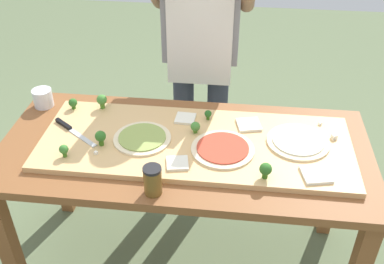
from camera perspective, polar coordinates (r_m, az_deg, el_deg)
name	(u,v)px	position (r m, az deg, el deg)	size (l,w,h in m)	color
ground_plane	(186,261)	(2.57, -0.78, -15.94)	(8.00, 8.00, 0.00)	#60704C
prep_table	(185,165)	(2.08, -0.93, -4.14)	(1.65, 0.77, 0.79)	brown
cutting_board	(195,143)	(2.01, 0.41, -1.43)	(1.37, 0.53, 0.03)	tan
chefs_knife	(70,129)	(2.14, -15.13, 0.42)	(0.25, 0.19, 0.02)	#B7BABF
pizza_whole_cheese_artichoke	(298,141)	(2.04, 13.22, -1.15)	(0.28, 0.28, 0.02)	beige
pizza_whole_tomato_red	(223,149)	(1.94, 3.89, -2.12)	(0.27, 0.27, 0.02)	beige
pizza_whole_pesto_green	(142,138)	(2.01, -6.28, -0.76)	(0.26, 0.26, 0.02)	beige
pizza_slice_near_right	(185,118)	(2.13, -0.84, 1.71)	(0.09, 0.09, 0.01)	silver
pizza_slice_center	(249,125)	(2.11, 7.17, 0.93)	(0.10, 0.10, 0.01)	silver
pizza_slice_far_left	(316,174)	(1.88, 15.36, -5.18)	(0.11, 0.11, 0.01)	silver
pizza_slice_near_left	(177,163)	(1.87, -1.85, -3.95)	(0.09, 0.09, 0.01)	silver
broccoli_floret_back_mid	(64,150)	(1.96, -15.84, -2.17)	(0.04, 0.04, 0.06)	#3F7220
broccoli_floret_back_left	(102,100)	(2.24, -11.29, 3.94)	(0.05, 0.05, 0.07)	#487A23
broccoli_floret_center_right	(266,170)	(1.80, 9.25, -4.69)	(0.05, 0.05, 0.07)	#366618
broccoli_floret_back_right	(101,137)	(1.99, -11.44, -0.60)	(0.05, 0.05, 0.07)	#366618
broccoli_floret_center_left	(208,114)	(2.12, 2.03, 2.27)	(0.03, 0.03, 0.05)	#2C5915
broccoli_floret_front_mid	(73,103)	(2.28, -14.76, 3.55)	(0.04, 0.04, 0.05)	#366618
broccoli_floret_front_right	(195,127)	(2.03, 0.43, 0.66)	(0.04, 0.04, 0.05)	#487A23
cheese_crumble_a	(320,124)	(2.18, 15.84, 1.02)	(0.01, 0.01, 0.01)	white
cheese_crumble_b	(96,153)	(1.96, -12.01, -2.59)	(0.01, 0.01, 0.01)	white
cheese_crumble_c	(334,137)	(2.10, 17.47, -0.56)	(0.02, 0.02, 0.02)	white
flour_cup	(43,99)	(2.39, -18.24, 3.98)	(0.10, 0.10, 0.09)	white
sauce_jar	(153,180)	(1.75, -4.97, -6.09)	(0.07, 0.07, 0.12)	brown
cook_center	(201,41)	(2.48, 1.16, 11.44)	(0.54, 0.39, 1.67)	#333847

